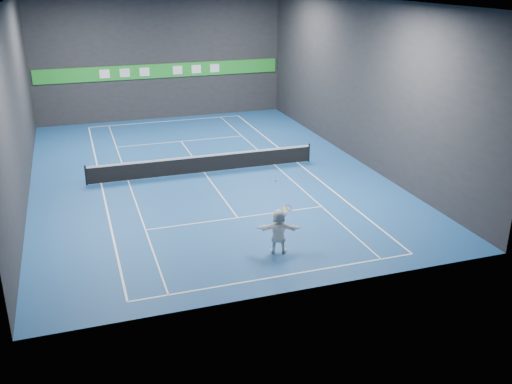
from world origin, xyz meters
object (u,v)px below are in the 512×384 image
object	(u,v)px
tennis_ball	(276,181)
tennis_net	(204,163)
tennis_racket	(288,210)
player	(279,231)

from	to	relation	value
tennis_ball	tennis_net	bearing A→B (deg)	92.32
tennis_net	tennis_racket	bearing A→B (deg)	-84.55
player	tennis_ball	xyz separation A→B (m)	(-0.16, -0.03, 2.12)
tennis_net	tennis_racket	size ratio (longest dim) A/B	16.55
player	tennis_racket	size ratio (longest dim) A/B	2.39
tennis_ball	tennis_racket	xyz separation A→B (m)	(0.55, 0.07, -1.28)
player	tennis_ball	distance (m)	2.12
tennis_net	tennis_racket	distance (m)	10.15
player	tennis_net	world-z (taller)	player
player	tennis_net	size ratio (longest dim) A/B	0.14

